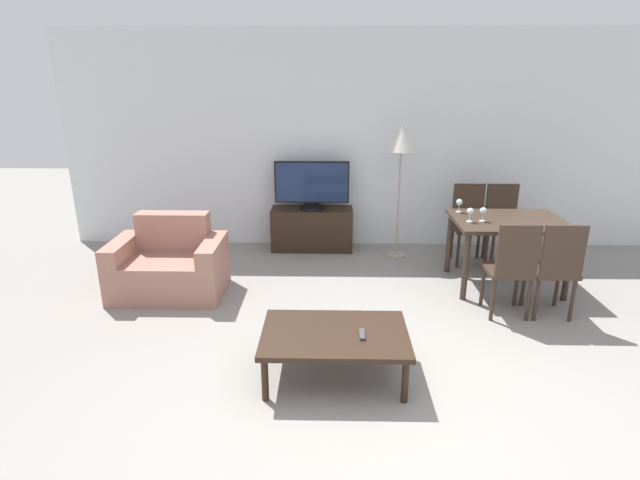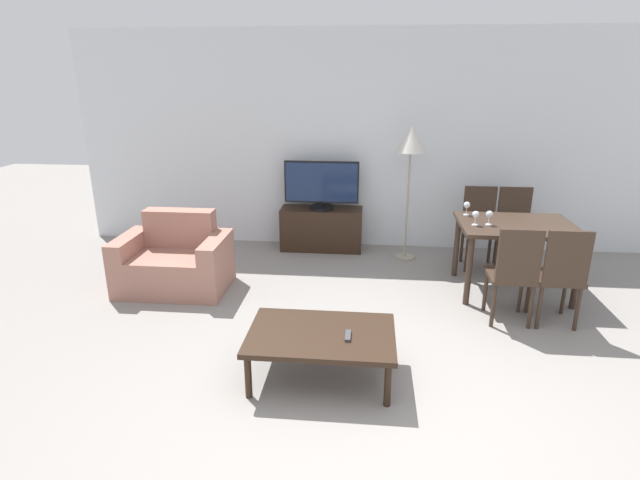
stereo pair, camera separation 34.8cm
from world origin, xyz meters
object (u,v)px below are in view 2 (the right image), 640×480
Objects in this scene: dining_chair_far at (515,224)px; dining_chair_far_left at (480,223)px; floor_lamp at (411,145)px; dining_chair_near_right at (560,273)px; tv at (321,185)px; dining_table at (516,233)px; tv_stand at (321,229)px; wine_glass_left at (467,206)px; armchair at (175,262)px; wine_glass_right at (476,215)px; wine_glass_center at (489,215)px; dining_chair_near at (514,271)px; coffee_table at (321,337)px; remote_primary at (348,336)px.

dining_chair_far is 0.40m from dining_chair_far_left.
floor_lamp is at bearing 173.36° from dining_chair_far.
dining_chair_far_left is (-0.40, 1.48, 0.00)m from dining_chair_near_right.
tv is 2.37m from dining_table.
tv_stand is at bearing 167.42° from floor_lamp.
dining_chair_far is 1.51m from floor_lamp.
floor_lamp is at bearing 170.24° from dining_chair_far_left.
dining_chair_far_left reaches higher than tv_stand.
floor_lamp reaches higher than wine_glass_left.
dining_chair_far is at bearing 0.00° from dining_chair_far_left.
armchair is 3.12m from wine_glass_right.
tv reaches higher than dining_table.
wine_glass_center is 0.14m from wine_glass_right.
tv_stand is at bearing 152.51° from wine_glass_left.
floor_lamp is 1.33m from wine_glass_center.
tv is at bearing 135.46° from dining_chair_near.
wine_glass_center is at bearing 47.84° from coffee_table.
dining_chair_far reaches higher than armchair.
wine_glass_center is (0.73, -0.96, -0.55)m from floor_lamp.
dining_chair_near is (-0.20, -0.74, -0.13)m from dining_table.
remote_primary is at bearing -39.07° from armchair.
dining_chair_far is (2.28, -0.38, -0.33)m from tv.
dining_chair_near is 1.00× the size of dining_chair_near_right.
tv is 1.83m from wine_glass_left.
coffee_table is at bearing -106.57° from floor_lamp.
dining_table is 7.74× the size of wine_glass_left.
dining_chair_near is 6.36× the size of wine_glass_left.
tv_stand is at bearing 135.43° from dining_chair_near.
wine_glass_left reaches higher than tv_stand.
dining_chair_far is (2.01, 2.49, 0.18)m from coffee_table.
coffee_table is (0.27, -2.86, 0.06)m from tv_stand.
armchair is 2.43m from remote_primary.
wine_glass_center is at bearing -33.79° from tv.
wine_glass_left is at bearing 149.26° from dining_table.
dining_chair_far reaches higher than wine_glass_center.
dining_chair_near_right is at bearing -90.00° from dining_chair_far.
dining_chair_near_right is 1.25m from wine_glass_left.
dining_chair_near and dining_chair_far have the same top height.
floor_lamp reaches higher than dining_chair_near_right.
tv_stand is 2.22m from wine_glass_center.
dining_table reaches higher than remote_primary.
dining_chair_near is 1.09m from wine_glass_left.
dining_chair_near is at bearing -62.92° from floor_lamp.
floor_lamp is 2.92m from remote_primary.
tv is at bearing 151.83° from dining_table.
wine_glass_center is (-0.10, 0.66, 0.32)m from dining_chair_near.
dining_chair_far is at bearing 53.00° from wine_glass_right.
remote_primary is at bearing -119.31° from wine_glass_left.
armchair is 0.98× the size of dining_table.
dining_chair_near_right is 1.00× the size of dining_chair_far_left.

